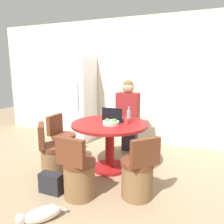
# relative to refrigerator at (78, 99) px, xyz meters

# --- Properties ---
(ground_plane) EXTENTS (12.00, 12.00, 0.00)m
(ground_plane) POSITION_rel_refrigerator_xyz_m (1.23, -1.26, -0.91)
(ground_plane) COLOR #9E8466
(wall_back) EXTENTS (7.00, 0.06, 2.60)m
(wall_back) POSITION_rel_refrigerator_xyz_m (1.23, 0.37, 0.39)
(wall_back) COLOR silver
(wall_back) RESTS_ON ground_plane
(refrigerator) EXTENTS (0.62, 0.66, 1.81)m
(refrigerator) POSITION_rel_refrigerator_xyz_m (0.00, 0.00, 0.00)
(refrigerator) COLOR white
(refrigerator) RESTS_ON ground_plane
(dining_table) EXTENTS (1.16, 1.16, 0.75)m
(dining_table) POSITION_rel_refrigerator_xyz_m (1.23, -1.15, -0.35)
(dining_table) COLOR maroon
(dining_table) RESTS_ON ground_plane
(chair_near_left_corner) EXTENTS (0.47, 0.47, 0.80)m
(chair_near_left_corner) POSITION_rel_refrigerator_xyz_m (0.55, -1.68, -0.62)
(chair_near_left_corner) COLOR brown
(chair_near_left_corner) RESTS_ON ground_plane
(chair_near_right_corner) EXTENTS (0.48, 0.47, 0.80)m
(chair_near_right_corner) POSITION_rel_refrigerator_xyz_m (1.85, -1.74, -0.62)
(chair_near_right_corner) COLOR brown
(chair_near_right_corner) RESTS_ON ground_plane
(chair_near_camera) EXTENTS (0.41, 0.41, 0.80)m
(chair_near_camera) POSITION_rel_refrigerator_xyz_m (1.17, -2.00, -0.62)
(chair_near_camera) COLOR brown
(chair_near_camera) RESTS_ON ground_plane
(chair_left_side) EXTENTS (0.41, 0.41, 0.80)m
(chair_left_side) POSITION_rel_refrigerator_xyz_m (0.38, -1.17, -0.62)
(chair_left_side) COLOR brown
(chair_left_side) RESTS_ON ground_plane
(person_seated) EXTENTS (0.40, 0.37, 1.37)m
(person_seated) POSITION_rel_refrigerator_xyz_m (1.27, -0.35, -0.15)
(person_seated) COLOR #2D2D38
(person_seated) RESTS_ON ground_plane
(laptop) EXTENTS (0.33, 0.24, 0.22)m
(laptop) POSITION_rel_refrigerator_xyz_m (1.24, -1.01, -0.11)
(laptop) COLOR #141947
(laptop) RESTS_ON dining_table
(fruit_bowl) EXTENTS (0.24, 0.24, 0.10)m
(fruit_bowl) POSITION_rel_refrigerator_xyz_m (1.29, -1.25, -0.12)
(fruit_bowl) COLOR beige
(fruit_bowl) RESTS_ON dining_table
(coffee_cup) EXTENTS (0.09, 0.09, 0.08)m
(coffee_cup) POSITION_rel_refrigerator_xyz_m (1.49, -1.10, -0.11)
(coffee_cup) COLOR #B2332D
(coffee_cup) RESTS_ON dining_table
(bottle) EXTENTS (0.07, 0.07, 0.24)m
(bottle) POSITION_rel_refrigerator_xyz_m (1.47, -0.96, -0.06)
(bottle) COLOR #9999A3
(bottle) RESTS_ON dining_table
(cat) EXTENTS (0.36, 0.43, 0.16)m
(cat) POSITION_rel_refrigerator_xyz_m (1.04, -2.54, -0.82)
(cat) COLOR white
(cat) RESTS_ON ground_plane
(handbag) EXTENTS (0.30, 0.14, 0.26)m
(handbag) POSITION_rel_refrigerator_xyz_m (0.80, -2.06, -0.78)
(handbag) COLOR #232328
(handbag) RESTS_ON ground_plane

